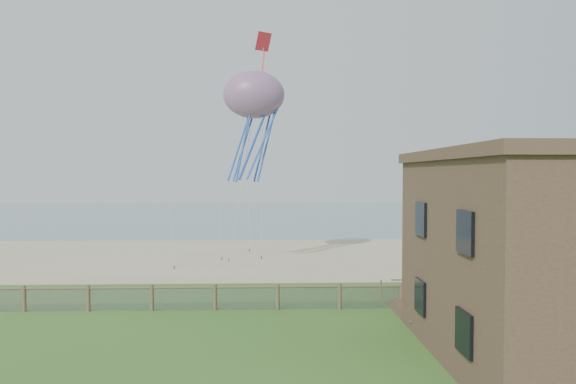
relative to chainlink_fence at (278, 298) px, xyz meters
name	(u,v)px	position (x,y,z in m)	size (l,w,h in m)	color
ground	(280,353)	(0.00, -6.00, -0.55)	(160.00, 160.00, 0.00)	#335F20
sand_beach	(275,256)	(0.00, 16.00, -0.55)	(72.00, 20.00, 0.02)	tan
ocean	(273,214)	(0.00, 60.00, -0.55)	(160.00, 68.00, 0.02)	slate
chainlink_fence	(278,298)	(0.00, 0.00, 0.00)	(36.20, 0.20, 1.25)	brown
motel_deck	(554,308)	(13.00, -1.00, -0.30)	(15.00, 2.00, 0.50)	brown
picnic_table	(437,324)	(6.51, -3.84, -0.16)	(1.85, 1.40, 0.78)	brown
octopus_kite	(254,125)	(-1.48, 10.63, 9.33)	(3.85, 2.72, 7.93)	orange
kite_red	(263,51)	(-0.84, 10.71, 14.34)	(1.25, 0.70, 2.52)	red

